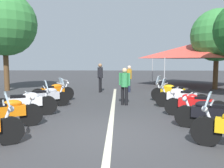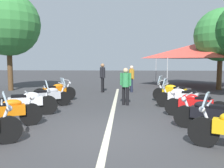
% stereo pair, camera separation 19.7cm
% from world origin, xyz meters
% --- Properties ---
extents(ground_plane, '(80.00, 80.00, 0.00)m').
position_xyz_m(ground_plane, '(0.00, 0.00, 0.00)').
color(ground_plane, '#38383A').
extents(lane_centre_stripe, '(14.43, 0.16, 0.01)m').
position_xyz_m(lane_centre_stripe, '(2.69, 0.00, 0.00)').
color(lane_centre_stripe, beige).
rests_on(lane_centre_stripe, ground_plane).
extents(motorcycle_left_row_1, '(1.16, 1.80, 1.01)m').
position_xyz_m(motorcycle_left_row_1, '(0.53, 2.91, 0.46)').
color(motorcycle_left_row_1, black).
rests_on(motorcycle_left_row_1, ground_plane).
extents(motorcycle_left_row_2, '(1.02, 2.04, 1.23)m').
position_xyz_m(motorcycle_left_row_2, '(2.00, 2.95, 0.48)').
color(motorcycle_left_row_2, black).
rests_on(motorcycle_left_row_2, ground_plane).
extents(motorcycle_left_row_3, '(1.24, 1.70, 1.19)m').
position_xyz_m(motorcycle_left_row_3, '(3.53, 2.69, 0.46)').
color(motorcycle_left_row_3, black).
rests_on(motorcycle_left_row_3, ground_plane).
extents(motorcycle_left_row_4, '(1.24, 1.79, 1.01)m').
position_xyz_m(motorcycle_left_row_4, '(4.93, 2.83, 0.46)').
color(motorcycle_left_row_4, black).
rests_on(motorcycle_left_row_4, ground_plane).
extents(motorcycle_right_row_1, '(1.11, 1.82, 1.00)m').
position_xyz_m(motorcycle_right_row_1, '(0.53, -2.76, 0.46)').
color(motorcycle_right_row_1, black).
rests_on(motorcycle_right_row_1, ground_plane).
extents(motorcycle_right_row_2, '(1.01, 1.96, 0.99)m').
position_xyz_m(motorcycle_right_row_2, '(2.06, -2.81, 0.45)').
color(motorcycle_right_row_2, black).
rests_on(motorcycle_right_row_2, ground_plane).
extents(motorcycle_right_row_3, '(1.08, 2.00, 1.20)m').
position_xyz_m(motorcycle_right_row_3, '(3.52, -2.74, 0.46)').
color(motorcycle_right_row_3, black).
rests_on(motorcycle_right_row_3, ground_plane).
extents(motorcycle_right_row_4, '(1.10, 1.89, 1.21)m').
position_xyz_m(motorcycle_right_row_4, '(4.97, -2.71, 0.47)').
color(motorcycle_right_row_4, black).
rests_on(motorcycle_right_row_4, ground_plane).
extents(bystander_1, '(0.52, 0.32, 1.75)m').
position_xyz_m(bystander_1, '(8.25, 0.89, 1.03)').
color(bystander_1, black).
rests_on(bystander_1, ground_plane).
extents(bystander_2, '(0.53, 0.32, 1.62)m').
position_xyz_m(bystander_2, '(8.42, -0.88, 0.95)').
color(bystander_2, '#1E2338').
rests_on(bystander_2, ground_plane).
extents(bystander_3, '(0.32, 0.48, 1.61)m').
position_xyz_m(bystander_3, '(4.18, -0.49, 0.94)').
color(bystander_3, black).
rests_on(bystander_3, ground_plane).
extents(roadside_tree_0, '(3.43, 3.43, 5.30)m').
position_xyz_m(roadside_tree_0, '(9.94, -6.72, 3.57)').
color(roadside_tree_0, brown).
rests_on(roadside_tree_0, ground_plane).
extents(roadside_tree_1, '(4.00, 4.00, 6.22)m').
position_xyz_m(roadside_tree_1, '(8.82, 6.92, 4.21)').
color(roadside_tree_1, brown).
rests_on(roadside_tree_1, ground_plane).
extents(event_tent, '(5.93, 5.93, 3.20)m').
position_xyz_m(event_tent, '(11.83, -5.83, 2.65)').
color(event_tent, '#E54C3F').
rests_on(event_tent, ground_plane).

